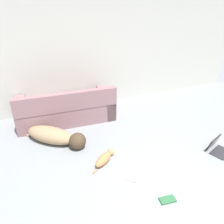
# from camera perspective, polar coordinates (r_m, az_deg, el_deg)

# --- Properties ---
(ground_plane) EXTENTS (20.00, 20.00, 0.00)m
(ground_plane) POSITION_cam_1_polar(r_m,az_deg,el_deg) (3.10, 22.47, -24.41)
(ground_plane) COLOR gray
(wall_back) EXTENTS (7.81, 0.06, 2.43)m
(wall_back) POSITION_cam_1_polar(r_m,az_deg,el_deg) (5.14, -3.51, 14.81)
(wall_back) COLOR beige
(wall_back) RESTS_ON ground_plane
(couch) EXTENTS (2.03, 0.95, 0.76)m
(couch) POSITION_cam_1_polar(r_m,az_deg,el_deg) (4.71, -11.84, 0.63)
(couch) COLOR gray
(couch) RESTS_ON ground_plane
(dog) EXTENTS (1.15, 1.09, 0.29)m
(dog) POSITION_cam_1_polar(r_m,az_deg,el_deg) (4.07, -14.50, -6.12)
(dog) COLOR #A38460
(dog) RESTS_ON ground_plane
(cat) EXTENTS (0.51, 0.41, 0.14)m
(cat) POSITION_cam_1_polar(r_m,az_deg,el_deg) (3.58, -1.87, -11.92)
(cat) COLOR #BC7A47
(cat) RESTS_ON ground_plane
(laptop_open) EXTENTS (0.44, 0.42, 0.25)m
(laptop_open) POSITION_cam_1_polar(r_m,az_deg,el_deg) (4.20, 25.61, -8.14)
(laptop_open) COLOR #2D2D33
(laptop_open) RESTS_ON ground_plane
(book_cream) EXTENTS (0.24, 0.24, 0.02)m
(book_cream) POSITION_cam_1_polar(r_m,az_deg,el_deg) (3.35, 5.31, -16.57)
(book_cream) COLOR beige
(book_cream) RESTS_ON ground_plane
(book_green) EXTENTS (0.22, 0.14, 0.02)m
(book_green) POSITION_cam_1_polar(r_m,az_deg,el_deg) (3.15, 14.29, -21.33)
(book_green) COLOR #2D663D
(book_green) RESTS_ON ground_plane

